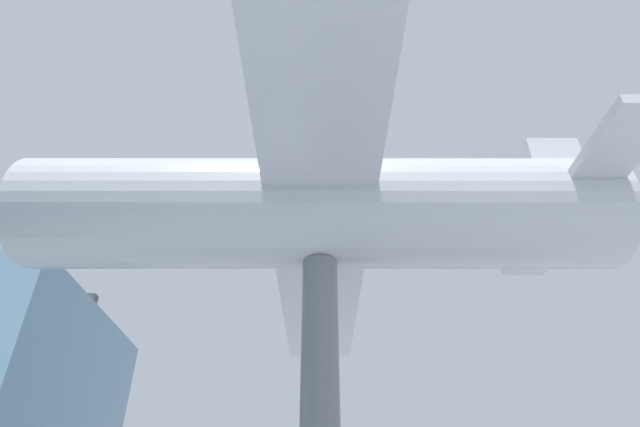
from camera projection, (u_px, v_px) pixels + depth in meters
The scene contains 1 object.
suspended_airplane at pixel (303, 213), 9.75m from camera, with size 18.19×13.03×2.95m.
Camera 1 is at (-8.19, 0.17, 1.54)m, focal length 28.00 mm.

